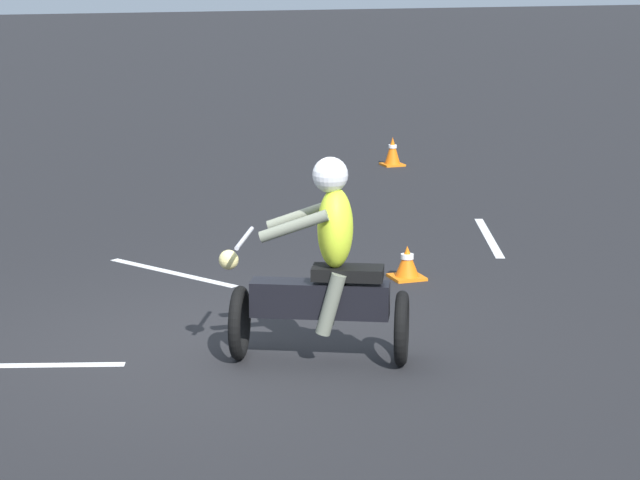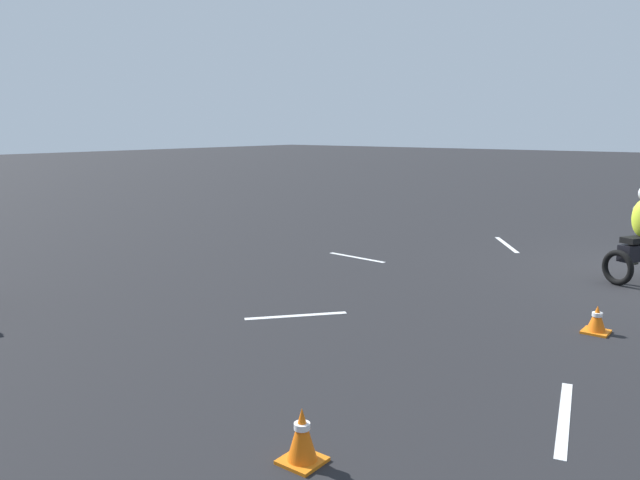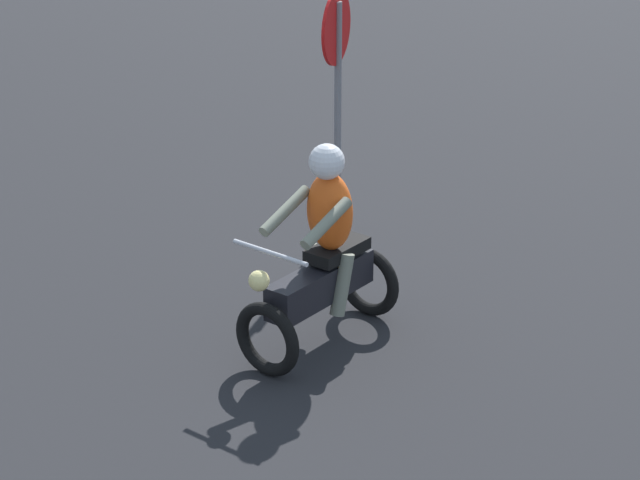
% 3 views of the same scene
% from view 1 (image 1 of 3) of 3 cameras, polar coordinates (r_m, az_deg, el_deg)
% --- Properties ---
extents(ground_plane, '(120.00, 120.00, 0.00)m').
position_cam_1_polar(ground_plane, '(10.48, -4.74, -4.80)').
color(ground_plane, black).
extents(motorcycle_rider_foreground, '(1.16, 1.52, 1.66)m').
position_cam_1_polar(motorcycle_rider_foreground, '(9.83, 0.20, -1.56)').
color(motorcycle_rider_foreground, black).
rests_on(motorcycle_rider_foreground, ground).
extents(traffic_cone_mid_left, '(0.32, 0.32, 0.34)m').
position_cam_1_polar(traffic_cone_mid_left, '(12.53, 4.00, -1.06)').
color(traffic_cone_mid_left, orange).
rests_on(traffic_cone_mid_left, ground).
extents(traffic_cone_far_right, '(0.32, 0.32, 0.44)m').
position_cam_1_polar(traffic_cone_far_right, '(19.26, 3.34, 4.05)').
color(traffic_cone_far_right, orange).
rests_on(traffic_cone_far_right, ground).
extents(lane_stripe_w, '(1.94, 0.79, 0.01)m').
position_cam_1_polar(lane_stripe_w, '(14.48, 7.72, 0.13)').
color(lane_stripe_w, silver).
rests_on(lane_stripe_w, ground).
extents(lane_stripe_sw, '(1.56, 1.00, 0.01)m').
position_cam_1_polar(lane_stripe_sw, '(12.86, -6.79, -1.48)').
color(lane_stripe_sw, silver).
rests_on(lane_stripe_sw, ground).
extents(lane_stripe_s, '(0.67, 1.86, 0.01)m').
position_cam_1_polar(lane_stripe_s, '(10.24, -14.27, -5.58)').
color(lane_stripe_s, silver).
rests_on(lane_stripe_s, ground).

